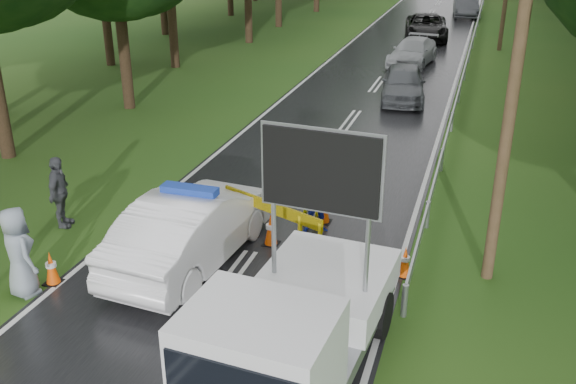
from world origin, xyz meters
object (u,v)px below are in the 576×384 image
at_px(officer, 311,181).
at_px(queue_car_second, 413,52).
at_px(work_truck, 291,332).
at_px(queue_car_fourth, 466,6).
at_px(civilian, 319,202).
at_px(police_sedan, 192,228).
at_px(queue_car_first, 403,83).
at_px(barrier, 272,214).
at_px(queue_car_third, 426,27).

distance_m(officer, queue_car_second, 18.79).
bearing_deg(work_truck, queue_car_fourth, 93.90).
height_order(civilian, queue_car_second, civilian).
height_order(queue_car_second, queue_car_fourth, queue_car_fourth).
relative_size(police_sedan, work_truck, 0.99).
relative_size(work_truck, queue_car_first, 1.21).
relative_size(work_truck, queue_car_second, 1.15).
relative_size(work_truck, officer, 2.76).
bearing_deg(police_sedan, officer, -115.98).
bearing_deg(work_truck, civilian, 104.65).
bearing_deg(queue_car_fourth, barrier, -99.03).
relative_size(civilian, queue_car_second, 0.35).
relative_size(officer, civilian, 1.19).
bearing_deg(officer, queue_car_second, -88.06).
bearing_deg(officer, police_sedan, 61.85).
xyz_separation_m(police_sedan, queue_car_third, (1.87, 29.45, -0.08)).
distance_m(queue_car_first, queue_car_third, 14.58).
height_order(police_sedan, queue_car_third, police_sedan).
bearing_deg(queue_car_third, police_sedan, -100.90).
height_order(police_sedan, queue_car_first, police_sedan).
distance_m(queue_car_third, queue_car_fourth, 10.56).
bearing_deg(queue_car_third, barrier, -98.06).
bearing_deg(police_sedan, queue_car_fourth, -90.58).
distance_m(barrier, officer, 2.08).
xyz_separation_m(police_sedan, queue_car_first, (2.52, 14.89, -0.10)).
bearing_deg(queue_car_second, queue_car_third, 98.51).
relative_size(barrier, civilian, 1.70).
distance_m(officer, queue_car_fourth, 36.80).
bearing_deg(queue_car_first, civilian, -98.73).
bearing_deg(civilian, barrier, -146.13).
bearing_deg(police_sedan, queue_car_second, -90.62).
height_order(queue_car_third, queue_car_fourth, queue_car_fourth).
bearing_deg(queue_car_second, work_truck, -79.85).
distance_m(civilian, queue_car_fourth, 37.62).
xyz_separation_m(civilian, queue_car_third, (-0.41, 27.19, -0.04)).
bearing_deg(queue_car_second, queue_car_first, -78.68).
xyz_separation_m(barrier, queue_car_third, (0.39, 28.39, -0.15)).
relative_size(civilian, queue_car_first, 0.37).
relative_size(police_sedan, officer, 2.73).
distance_m(work_truck, queue_car_first, 18.22).
bearing_deg(queue_car_first, officer, -100.95).
xyz_separation_m(work_truck, queue_car_second, (-1.26, 25.20, -0.43)).
xyz_separation_m(work_truck, queue_car_third, (-1.42, 32.77, -0.33)).
bearing_deg(work_truck, officer, 107.13).
relative_size(officer, queue_car_third, 0.35).
bearing_deg(queue_car_fourth, police_sedan, -101.06).
xyz_separation_m(civilian, queue_car_first, (0.24, 12.62, -0.06)).
xyz_separation_m(police_sedan, queue_car_fourth, (3.67, 39.86, -0.03)).
bearing_deg(queue_car_first, police_sedan, -107.25).
height_order(barrier, queue_car_second, queue_car_second).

